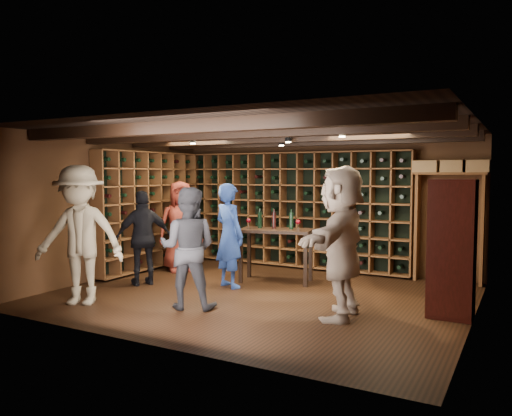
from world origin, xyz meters
The scene contains 13 objects.
ground centered at (0.00, 0.00, 0.00)m, with size 6.00×6.00×0.00m, color black.
room_shell centered at (0.00, 0.05, 2.42)m, with size 6.00×6.00×6.00m.
wine_rack_back centered at (-0.52, 2.33, 1.15)m, with size 4.65×0.30×2.20m.
wine_rack_left centered at (-2.83, 0.82, 1.15)m, with size 0.30×2.65×2.20m.
crate_shelf centered at (2.41, 2.32, 1.57)m, with size 1.20×0.32×2.07m.
display_cabinet centered at (2.71, 0.20, 0.86)m, with size 0.55×0.50×1.75m.
man_blue_shirt centered at (-0.69, 0.27, 0.85)m, with size 0.62×0.41×1.69m, color navy.
man_grey_suit centered at (-0.52, -1.08, 0.83)m, with size 0.81×0.63×1.67m, color black.
guest_red_floral centered at (-2.20, 0.97, 0.85)m, with size 0.83×0.54×1.71m, color maroon.
guest_woman_black centered at (-2.02, -0.28, 0.79)m, with size 0.92×0.38×1.57m, color black.
guest_khaki centered at (-1.98, -1.64, 0.98)m, with size 1.27×0.73×1.97m, color gray.
guest_beige centered at (1.48, -0.51, 0.98)m, with size 1.81×0.58×1.95m, color gray.
tasting_table centered at (-0.19, 0.97, 0.80)m, with size 1.31×0.86×1.19m.
Camera 1 is at (3.55, -6.58, 1.85)m, focal length 35.00 mm.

